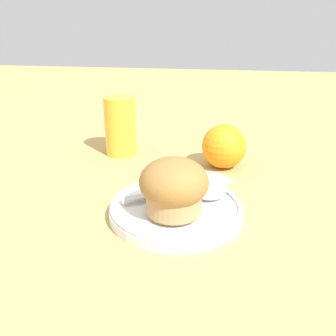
{
  "coord_description": "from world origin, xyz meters",
  "views": [
    {
      "loc": [
        0.06,
        -0.48,
        0.27
      ],
      "look_at": [
        -0.02,
        0.03,
        0.06
      ],
      "focal_mm": 40.0,
      "sensor_mm": 36.0,
      "label": 1
    }
  ],
  "objects_px": {
    "butter_knife": "(178,190)",
    "juice_glass": "(120,126)",
    "orange_fruit": "(224,146)",
    "muffin": "(171,186)"
  },
  "relations": [
    {
      "from": "butter_knife",
      "to": "juice_glass",
      "type": "distance_m",
      "value": 0.25
    },
    {
      "from": "orange_fruit",
      "to": "juice_glass",
      "type": "distance_m",
      "value": 0.21
    },
    {
      "from": "muffin",
      "to": "orange_fruit",
      "type": "distance_m",
      "value": 0.23
    },
    {
      "from": "muffin",
      "to": "butter_knife",
      "type": "distance_m",
      "value": 0.07
    },
    {
      "from": "orange_fruit",
      "to": "butter_knife",
      "type": "bearing_deg",
      "value": -112.87
    },
    {
      "from": "juice_glass",
      "to": "butter_knife",
      "type": "bearing_deg",
      "value": -54.44
    },
    {
      "from": "muffin",
      "to": "orange_fruit",
      "type": "height_order",
      "value": "muffin"
    },
    {
      "from": "juice_glass",
      "to": "orange_fruit",
      "type": "bearing_deg",
      "value": -11.86
    },
    {
      "from": "muffin",
      "to": "juice_glass",
      "type": "xyz_separation_m",
      "value": [
        -0.14,
        0.26,
        0.0
      ]
    },
    {
      "from": "muffin",
      "to": "butter_knife",
      "type": "xyz_separation_m",
      "value": [
        0.0,
        0.06,
        -0.04
      ]
    }
  ]
}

